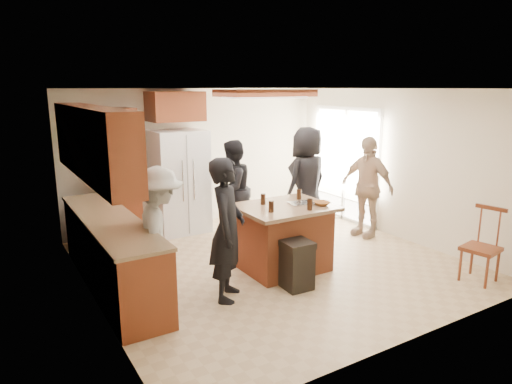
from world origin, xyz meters
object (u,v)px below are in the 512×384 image
person_behind_right (307,182)px  spindle_chair (482,248)px  person_behind_left (232,189)px  person_counter (160,234)px  person_side_right (367,187)px  kitchen_island (284,237)px  trash_bin (297,265)px  refrigerator (180,182)px  person_front_left (227,230)px

person_behind_right → spindle_chair: bearing=90.6°
person_behind_left → spindle_chair: person_behind_left is taller
person_behind_left → person_counter: 2.47m
person_side_right → kitchen_island: person_side_right is taller
person_behind_left → person_behind_right: bearing=125.8°
kitchen_island → trash_bin: kitchen_island is taller
refrigerator → kitchen_island: (0.56, -2.41, -0.43)m
person_behind_left → refrigerator: 0.98m
person_counter → refrigerator: refrigerator is taller
person_behind_left → spindle_chair: 3.88m
person_front_left → person_side_right: person_front_left is taller
person_front_left → trash_bin: (0.87, -0.23, -0.55)m
person_behind_right → kitchen_island: bearing=27.6°
person_behind_right → kitchen_island: person_behind_right is taller
kitchen_island → person_behind_left: bearing=86.8°
person_counter → person_behind_right: bearing=-56.5°
person_behind_right → kitchen_island: size_ratio=1.46×
refrigerator → person_behind_left: bearing=-48.0°
trash_bin → spindle_chair: size_ratio=0.63×
person_behind_right → trash_bin: size_ratio=2.97×
person_side_right → refrigerator: refrigerator is taller
person_behind_left → person_side_right: person_side_right is taller
refrigerator → spindle_chair: (2.55, -4.09, -0.45)m
person_side_right → trash_bin: (-2.30, -1.14, -0.54)m
trash_bin → person_behind_right: bearing=49.6°
refrigerator → spindle_chair: refrigerator is taller
person_behind_left → kitchen_island: person_behind_left is taller
person_behind_left → person_side_right: 2.29m
person_counter → refrigerator: size_ratio=0.90×
person_counter → spindle_chair: bearing=-100.6°
person_front_left → spindle_chair: person_front_left is taller
refrigerator → trash_bin: refrigerator is taller
person_behind_right → spindle_chair: size_ratio=1.88×
person_side_right → person_behind_left: bearing=-130.6°
person_side_right → kitchen_island: 2.18m
person_side_right → person_front_left: bearing=-84.3°
person_behind_left → trash_bin: size_ratio=2.64×
refrigerator → spindle_chair: bearing=-58.0°
person_side_right → person_counter: (-3.84, -0.47, -0.05)m
person_behind_right → person_counter: size_ratio=1.16×
person_front_left → refrigerator: 2.84m
person_front_left → spindle_chair: bearing=-75.9°
person_front_left → person_counter: bearing=93.6°
kitchen_island → person_side_right: bearing=14.4°
person_front_left → person_behind_left: size_ratio=1.04×
person_counter → kitchen_island: 1.80m
spindle_chair → person_side_right: bearing=87.9°
person_front_left → refrigerator: bearing=26.1°
person_behind_left → kitchen_island: (-0.09, -1.69, -0.36)m
person_behind_left → spindle_chair: bearing=91.4°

